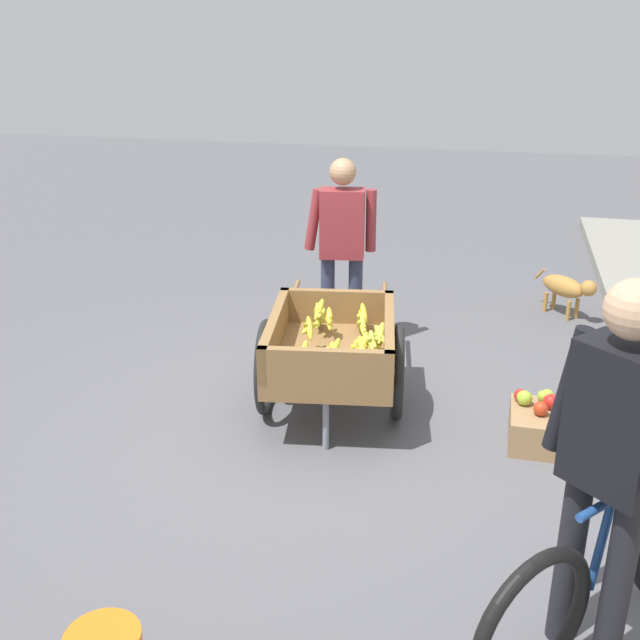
% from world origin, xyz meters
% --- Properties ---
extents(ground_plane, '(24.00, 24.00, 0.00)m').
position_xyz_m(ground_plane, '(0.00, 0.00, 0.00)').
color(ground_plane, '#56565B').
extents(fruit_cart, '(1.75, 1.03, 0.72)m').
position_xyz_m(fruit_cart, '(-0.37, 0.05, 0.44)').
color(fruit_cart, olive).
rests_on(fruit_cart, ground).
extents(vendor_person, '(0.25, 0.55, 1.51)m').
position_xyz_m(vendor_person, '(-1.50, -0.13, 0.90)').
color(vendor_person, '#333851').
rests_on(vendor_person, ground).
extents(bicycle, '(1.29, 1.13, 0.85)m').
position_xyz_m(bicycle, '(1.31, 1.61, 0.35)').
color(bicycle, black).
rests_on(bicycle, ground).
extents(cyclist_person, '(0.37, 0.46, 1.64)m').
position_xyz_m(cyclist_person, '(1.42, 1.51, 0.98)').
color(cyclist_person, black).
rests_on(cyclist_person, ground).
extents(dog, '(0.51, 0.51, 0.40)m').
position_xyz_m(dog, '(-2.60, 1.67, 0.27)').
color(dog, '#AD7A38').
rests_on(dog, ground).
extents(apple_crate, '(0.44, 0.32, 0.32)m').
position_xyz_m(apple_crate, '(-0.28, 1.37, 0.13)').
color(apple_crate, '#99754C').
rests_on(apple_crate, ground).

